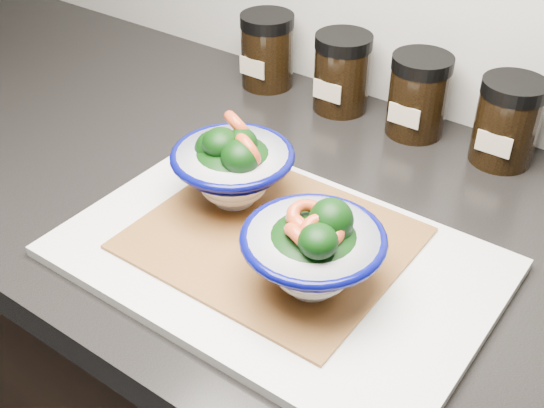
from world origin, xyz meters
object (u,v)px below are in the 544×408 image
Objects in this scene: spice_jar_b at (342,73)px; bowl_left at (232,166)px; bowl_right at (314,250)px; spice_jar_d at (507,122)px; cutting_board at (276,258)px; spice_jar_a at (267,50)px; spice_jar_c at (418,95)px.

bowl_left is at bearing -84.00° from spice_jar_b.
bowl_right is 1.25× the size of spice_jar_d.
cutting_board is 3.19× the size of bowl_left.
bowl_left is at bearing 155.94° from bowl_right.
spice_jar_b is 0.24m from spice_jar_d.
cutting_board is 3.18× the size of bowl_right.
spice_jar_b is 1.00× the size of spice_jar_d.
bowl_right reaches higher than spice_jar_a.
bowl_right is at bearing -20.46° from cutting_board.
spice_jar_a is (-0.16, 0.29, -0.00)m from bowl_left.
bowl_right is 1.25× the size of spice_jar_a.
bowl_right is 0.36m from spice_jar_d.
cutting_board is 3.98× the size of spice_jar_c.
spice_jar_a reaches higher than cutting_board.
bowl_left is 0.17m from bowl_right.
spice_jar_d reaches higher than cutting_board.
bowl_left reaches higher than cutting_board.
spice_jar_a and spice_jar_d have the same top height.
spice_jar_b is at bearing 110.54° from cutting_board.
spice_jar_d is at bearing 0.00° from spice_jar_b.
cutting_board is at bearing -109.22° from spice_jar_d.
spice_jar_d is at bearing 0.00° from spice_jar_c.
bowl_left is at bearing -107.22° from spice_jar_c.
bowl_left reaches higher than bowl_right.
bowl_right is at bearing -48.39° from spice_jar_a.
cutting_board is 3.98× the size of spice_jar_b.
spice_jar_a is (-0.26, 0.34, 0.05)m from cutting_board.
spice_jar_d is (0.06, 0.36, -0.00)m from bowl_right.
spice_jar_d is (0.38, 0.00, 0.00)m from spice_jar_a.
spice_jar_a and spice_jar_b have the same top height.
spice_jar_c is (-0.01, 0.34, 0.05)m from cutting_board.
bowl_right is at bearing -79.60° from spice_jar_c.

